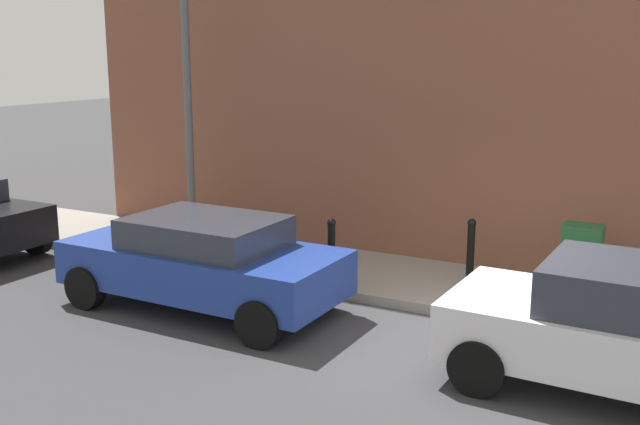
# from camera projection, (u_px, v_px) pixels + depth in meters

# --- Properties ---
(ground) EXTENTS (80.00, 80.00, 0.00)m
(ground) POSITION_uv_depth(u_px,v_px,m) (477.00, 351.00, 9.37)
(ground) COLOR #38383A
(sidewalk) EXTENTS (2.26, 30.00, 0.15)m
(sidewalk) POSITION_uv_depth(u_px,v_px,m) (198.00, 248.00, 13.92)
(sidewalk) COLOR gray
(sidewalk) RESTS_ON ground
(corner_building) EXTENTS (7.39, 11.09, 9.19)m
(corner_building) POSITION_uv_depth(u_px,v_px,m) (419.00, 8.00, 15.91)
(corner_building) COLOR brown
(corner_building) RESTS_ON ground
(car_white) EXTENTS (1.96, 3.97, 1.48)m
(car_white) POSITION_uv_depth(u_px,v_px,m) (629.00, 329.00, 8.05)
(car_white) COLOR silver
(car_white) RESTS_ON ground
(car_blue) EXTENTS (1.91, 4.17, 1.38)m
(car_blue) POSITION_uv_depth(u_px,v_px,m) (203.00, 260.00, 10.77)
(car_blue) COLOR navy
(car_blue) RESTS_ON ground
(utility_cabinet) EXTENTS (0.46, 0.61, 1.15)m
(utility_cabinet) POSITION_uv_depth(u_px,v_px,m) (581.00, 267.00, 10.64)
(utility_cabinet) COLOR #1E4C28
(utility_cabinet) RESTS_ON sidewalk
(bollard_near_cabinet) EXTENTS (0.14, 0.14, 1.04)m
(bollard_near_cabinet) POSITION_uv_depth(u_px,v_px,m) (471.00, 249.00, 11.49)
(bollard_near_cabinet) COLOR black
(bollard_near_cabinet) RESTS_ON sidewalk
(bollard_far_kerb) EXTENTS (0.14, 0.14, 1.04)m
(bollard_far_kerb) POSITION_uv_depth(u_px,v_px,m) (331.00, 249.00, 11.50)
(bollard_far_kerb) COLOR black
(bollard_far_kerb) RESTS_ON sidewalk
(lamppost) EXTENTS (0.20, 0.44, 5.72)m
(lamppost) POSITION_uv_depth(u_px,v_px,m) (187.00, 74.00, 13.20)
(lamppost) COLOR #59595B
(lamppost) RESTS_ON sidewalk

